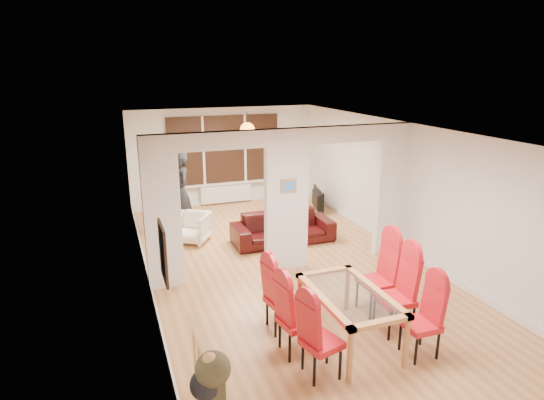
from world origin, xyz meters
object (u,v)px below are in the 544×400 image
dining_chair_lc (283,295)px  dining_chair_rb (395,293)px  dining_chair_la (322,337)px  coffee_table (272,219)px  bowl (271,215)px  dining_table (348,317)px  dining_chair_lb (297,316)px  bottle (274,210)px  person (181,193)px  dining_chair_rc (376,276)px  dining_chair_ra (421,319)px  armchair (192,228)px  television (314,200)px  sofa (283,228)px

dining_chair_lc → dining_chair_rb: bearing=-31.0°
dining_chair_la → coffee_table: size_ratio=1.12×
dining_chair_rb → bowl: bearing=95.1°
dining_table → bowl: bearing=82.2°
dining_chair_rb → coffee_table: size_ratio=1.26×
dining_table → coffee_table: bearing=81.8°
dining_chair_lb → bottle: dining_chair_lb is taller
dining_table → dining_chair_la: (-0.65, -0.50, 0.15)m
dining_chair_la → bottle: (1.39, 5.37, -0.15)m
dining_table → dining_chair_rb: bearing=1.6°
dining_table → person: person is taller
dining_chair_rc → bowl: dining_chair_rc is taller
coffee_table → dining_chair_ra: bearing=-89.9°
dining_chair_lb → bottle: 5.07m
armchair → television: (3.40, 1.09, -0.03)m
dining_chair_lc → person: person is taller
dining_chair_ra → bowl: bearing=91.0°
dining_chair_la → television: bearing=50.5°
dining_chair_lc → bowl: dining_chair_lc is taller
dining_chair_ra → sofa: 4.34m
dining_chair_rb → person: bearing=116.9°
dining_chair_lb → television: dining_chair_lb is taller
coffee_table → dining_chair_la: bearing=-104.0°
television → armchair: bearing=120.5°
dining_chair_lb → armchair: size_ratio=1.52×
dining_chair_lb → bowl: size_ratio=4.96×
dining_chair_rb → dining_chair_rc: dining_chair_rc is taller
television → bottle: television is taller
armchair → person: bearing=131.6°
dining_chair_la → sofa: dining_chair_la is taller
dining_chair_ra → armchair: size_ratio=1.48×
armchair → coffee_table: 2.07m
dining_chair_la → dining_chair_rc: 1.77m
armchair → person: person is taller
dining_chair_lb → bowl: (1.41, 4.86, -0.29)m
dining_chair_la → sofa: 4.42m
dining_table → person: (-1.38, 5.11, 0.55)m
dining_chair_rc → bottle: 4.33m
dining_chair_la → bottle: size_ratio=3.39×
dining_chair_la → television: (2.76, 6.02, -0.23)m
dining_chair_lc → sofa: size_ratio=0.49×
dining_chair_lb → sofa: (1.28, 3.74, -0.22)m
dining_chair_rb → sofa: dining_chair_rb is taller
sofa → dining_chair_rb: bearing=-86.5°
dining_chair_ra → armchair: dining_chair_ra is taller
dining_chair_rc → bottle: dining_chair_rc is taller
dining_table → dining_chair_rc: dining_chair_rc is taller
television → bowl: 1.58m
dining_chair_ra → bottle: (0.02, 5.45, -0.15)m
dining_chair_la → television: dining_chair_la is taller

